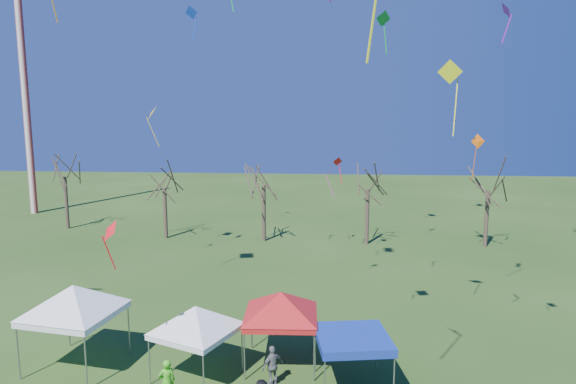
# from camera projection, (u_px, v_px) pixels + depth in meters

# --- Properties ---
(radio_mast) EXTENTS (0.70, 0.70, 25.00)m
(radio_mast) POSITION_uv_depth(u_px,v_px,m) (25.00, 92.00, 52.09)
(radio_mast) COLOR silver
(radio_mast) RESTS_ON ground
(tree_0) EXTENTS (3.83, 3.83, 8.44)m
(tree_0) POSITION_uv_depth(u_px,v_px,m) (63.00, 158.00, 45.95)
(tree_0) COLOR #3D2D21
(tree_0) RESTS_ON ground
(tree_1) EXTENTS (3.42, 3.42, 7.54)m
(tree_1) POSITION_uv_depth(u_px,v_px,m) (164.00, 170.00, 42.55)
(tree_1) COLOR #3D2D21
(tree_1) RESTS_ON ground
(tree_2) EXTENTS (3.71, 3.71, 8.18)m
(tree_2) POSITION_uv_depth(u_px,v_px,m) (264.00, 165.00, 41.53)
(tree_2) COLOR #3D2D21
(tree_2) RESTS_ON ground
(tree_3) EXTENTS (3.59, 3.59, 7.91)m
(tree_3) POSITION_uv_depth(u_px,v_px,m) (368.00, 169.00, 40.56)
(tree_3) COLOR #3D2D21
(tree_3) RESTS_ON ground
(tree_4) EXTENTS (3.58, 3.58, 7.89)m
(tree_4) POSITION_uv_depth(u_px,v_px,m) (489.00, 171.00, 39.77)
(tree_4) COLOR #3D2D21
(tree_4) RESTS_ON ground
(tent_white_west) EXTENTS (4.60, 4.60, 4.11)m
(tent_white_west) POSITION_uv_depth(u_px,v_px,m) (73.00, 291.00, 21.18)
(tent_white_west) COLOR gray
(tent_white_west) RESTS_ON ground
(tent_white_mid) EXTENTS (3.67, 3.67, 3.50)m
(tent_white_mid) POSITION_uv_depth(u_px,v_px,m) (196.00, 311.00, 20.32)
(tent_white_mid) COLOR gray
(tent_white_mid) RESTS_ON ground
(tent_red) EXTENTS (4.20, 4.20, 3.70)m
(tent_red) POSITION_uv_depth(u_px,v_px,m) (281.00, 297.00, 21.40)
(tent_red) COLOR gray
(tent_red) RESTS_ON ground
(tent_blue) EXTENTS (3.15, 3.15, 2.15)m
(tent_blue) POSITION_uv_depth(u_px,v_px,m) (353.00, 339.00, 19.71)
(tent_blue) COLOR gray
(tent_blue) RESTS_ON ground
(person_grey) EXTENTS (0.97, 0.93, 1.63)m
(person_grey) POSITION_uv_depth(u_px,v_px,m) (273.00, 366.00, 20.04)
(person_grey) COLOR slate
(person_grey) RESTS_ON ground
(person_green) EXTENTS (0.73, 0.63, 1.69)m
(person_green) POSITION_uv_depth(u_px,v_px,m) (167.00, 382.00, 18.81)
(person_green) COLOR green
(person_green) RESTS_ON ground
(kite_19) EXTENTS (0.87, 0.72, 2.02)m
(kite_19) POSITION_uv_depth(u_px,v_px,m) (338.00, 162.00, 37.01)
(kite_19) COLOR red
(kite_19) RESTS_ON ground
(kite_25) EXTENTS (0.42, 0.67, 1.44)m
(kite_25) POSITION_uv_depth(u_px,v_px,m) (507.00, 11.00, 17.83)
(kite_25) COLOR purple
(kite_25) RESTS_ON ground
(kite_13) EXTENTS (1.04, 1.31, 2.89)m
(kite_13) POSITION_uv_depth(u_px,v_px,m) (152.00, 113.00, 35.99)
(kite_13) COLOR gold
(kite_13) RESTS_ON ground
(kite_18) EXTENTS (0.88, 0.72, 2.02)m
(kite_18) POSITION_uv_depth(u_px,v_px,m) (383.00, 20.00, 23.94)
(kite_18) COLOR #169235
(kite_18) RESTS_ON ground
(kite_1) EXTENTS (0.89, 0.92, 1.79)m
(kite_1) POSITION_uv_depth(u_px,v_px,m) (109.00, 231.00, 17.03)
(kite_1) COLOR red
(kite_1) RESTS_ON ground
(kite_12) EXTENTS (1.10, 0.53, 3.38)m
(kite_12) POSITION_uv_depth(u_px,v_px,m) (478.00, 142.00, 36.59)
(kite_12) COLOR orange
(kite_12) RESTS_ON ground
(kite_17) EXTENTS (1.11, 0.76, 3.27)m
(kite_17) POSITION_uv_depth(u_px,v_px,m) (450.00, 73.00, 21.96)
(kite_17) COLOR yellow
(kite_17) RESTS_ON ground
(kite_22) EXTENTS (0.75, 0.76, 2.39)m
(kite_22) POSITION_uv_depth(u_px,v_px,m) (330.00, 174.00, 39.16)
(kite_22) COLOR #CA2C91
(kite_22) RESTS_ON ground
(kite_2) EXTENTS (1.22, 0.92, 2.69)m
(kite_2) POSITION_uv_depth(u_px,v_px,m) (192.00, 13.00, 39.03)
(kite_2) COLOR blue
(kite_2) RESTS_ON ground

